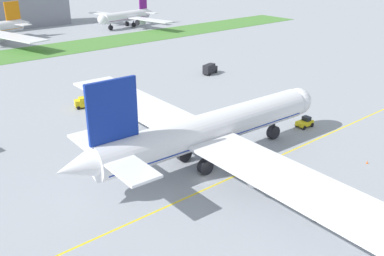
{
  "coord_description": "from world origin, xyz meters",
  "views": [
    {
      "loc": [
        -43.32,
        -47.51,
        36.41
      ],
      "look_at": [
        6.24,
        11.35,
        4.17
      ],
      "focal_mm": 39.78,
      "sensor_mm": 36.0,
      "label": 1
    }
  ],
  "objects_px": {
    "traffic_cone_port_wing": "(367,162)",
    "parked_airliner_far_outer": "(127,16)",
    "service_truck_baggage_loader": "(210,69)",
    "service_truck_fuel_bowser": "(84,102)",
    "pushback_tug": "(305,122)",
    "airliner_foreground": "(207,130)",
    "ground_crew_wingwalker_port": "(316,216)"
  },
  "relations": [
    {
      "from": "traffic_cone_port_wing",
      "to": "parked_airliner_far_outer",
      "type": "relative_size",
      "value": 0.01
    },
    {
      "from": "service_truck_baggage_loader",
      "to": "parked_airliner_far_outer",
      "type": "distance_m",
      "value": 97.54
    },
    {
      "from": "service_truck_fuel_bowser",
      "to": "parked_airliner_far_outer",
      "type": "xyz_separation_m",
      "value": [
        73.18,
        96.25,
        3.93
      ]
    },
    {
      "from": "service_truck_baggage_loader",
      "to": "service_truck_fuel_bowser",
      "type": "relative_size",
      "value": 1.29
    },
    {
      "from": "pushback_tug",
      "to": "parked_airliner_far_outer",
      "type": "relative_size",
      "value": 0.1
    },
    {
      "from": "traffic_cone_port_wing",
      "to": "parked_airliner_far_outer",
      "type": "bearing_deg",
      "value": 73.29
    },
    {
      "from": "service_truck_fuel_bowser",
      "to": "parked_airliner_far_outer",
      "type": "height_order",
      "value": "parked_airliner_far_outer"
    },
    {
      "from": "parked_airliner_far_outer",
      "to": "traffic_cone_port_wing",
      "type": "bearing_deg",
      "value": -106.71
    },
    {
      "from": "airliner_foreground",
      "to": "pushback_tug",
      "type": "distance_m",
      "value": 28.97
    },
    {
      "from": "airliner_foreground",
      "to": "ground_crew_wingwalker_port",
      "type": "height_order",
      "value": "airliner_foreground"
    },
    {
      "from": "service_truck_baggage_loader",
      "to": "ground_crew_wingwalker_port",
      "type": "bearing_deg",
      "value": -121.38
    },
    {
      "from": "pushback_tug",
      "to": "service_truck_fuel_bowser",
      "type": "height_order",
      "value": "service_truck_fuel_bowser"
    },
    {
      "from": "traffic_cone_port_wing",
      "to": "service_truck_baggage_loader",
      "type": "bearing_deg",
      "value": 73.38
    },
    {
      "from": "pushback_tug",
      "to": "parked_airliner_far_outer",
      "type": "distance_m",
      "value": 145.45
    },
    {
      "from": "pushback_tug",
      "to": "service_truck_baggage_loader",
      "type": "height_order",
      "value": "service_truck_baggage_loader"
    },
    {
      "from": "pushback_tug",
      "to": "traffic_cone_port_wing",
      "type": "xyz_separation_m",
      "value": [
        -5.89,
        -18.26,
        -0.76
      ]
    },
    {
      "from": "traffic_cone_port_wing",
      "to": "service_truck_baggage_loader",
      "type": "relative_size",
      "value": 0.09
    },
    {
      "from": "service_truck_baggage_loader",
      "to": "parked_airliner_far_outer",
      "type": "height_order",
      "value": "parked_airliner_far_outer"
    },
    {
      "from": "parked_airliner_far_outer",
      "to": "airliner_foreground",
      "type": "bearing_deg",
      "value": -116.8
    },
    {
      "from": "airliner_foreground",
      "to": "pushback_tug",
      "type": "bearing_deg",
      "value": -2.26
    },
    {
      "from": "ground_crew_wingwalker_port",
      "to": "parked_airliner_far_outer",
      "type": "xyz_separation_m",
      "value": [
        70.21,
        162.34,
        4.32
      ]
    },
    {
      "from": "airliner_foreground",
      "to": "service_truck_baggage_loader",
      "type": "distance_m",
      "value": 61.5
    },
    {
      "from": "ground_crew_wingwalker_port",
      "to": "parked_airliner_far_outer",
      "type": "distance_m",
      "value": 176.93
    },
    {
      "from": "pushback_tug",
      "to": "service_truck_fuel_bowser",
      "type": "distance_m",
      "value": 53.56
    },
    {
      "from": "airliner_foreground",
      "to": "service_truck_fuel_bowser",
      "type": "relative_size",
      "value": 18.01
    },
    {
      "from": "airliner_foreground",
      "to": "ground_crew_wingwalker_port",
      "type": "distance_m",
      "value": 24.71
    },
    {
      "from": "parked_airliner_far_outer",
      "to": "service_truck_fuel_bowser",
      "type": "bearing_deg",
      "value": -127.25
    },
    {
      "from": "pushback_tug",
      "to": "airliner_foreground",
      "type": "bearing_deg",
      "value": 177.74
    },
    {
      "from": "traffic_cone_port_wing",
      "to": "pushback_tug",
      "type": "bearing_deg",
      "value": 72.11
    },
    {
      "from": "ground_crew_wingwalker_port",
      "to": "service_truck_fuel_bowser",
      "type": "bearing_deg",
      "value": 92.58
    },
    {
      "from": "ground_crew_wingwalker_port",
      "to": "service_truck_fuel_bowser",
      "type": "xyz_separation_m",
      "value": [
        -2.97,
        66.1,
        0.4
      ]
    },
    {
      "from": "airliner_foreground",
      "to": "pushback_tug",
      "type": "height_order",
      "value": "airliner_foreground"
    }
  ]
}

